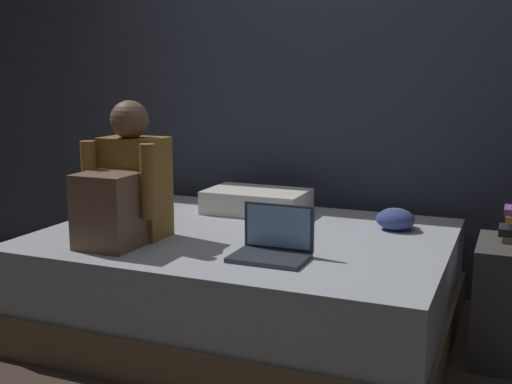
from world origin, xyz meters
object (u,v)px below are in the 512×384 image
object	(u,v)px
laptop	(273,245)
clothes_pile	(395,219)
bed	(246,282)
person_sitting	(125,188)
pillow	(257,201)

from	to	relation	value
laptop	clothes_pile	distance (m)	0.82
clothes_pile	laptop	bearing A→B (deg)	-118.51
bed	laptop	world-z (taller)	laptop
person_sitting	clothes_pile	distance (m)	1.35
laptop	clothes_pile	world-z (taller)	laptop
laptop	pillow	world-z (taller)	laptop
person_sitting	laptop	size ratio (longest dim) A/B	2.05
pillow	person_sitting	bearing A→B (deg)	-112.84
person_sitting	clothes_pile	world-z (taller)	person_sitting
person_sitting	laptop	xyz separation A→B (m)	(0.74, 0.00, -0.20)
bed	pillow	world-z (taller)	pillow
person_sitting	bed	bearing A→B (deg)	37.13
person_sitting	laptop	distance (m)	0.77
bed	clothes_pile	world-z (taller)	clothes_pile
bed	pillow	bearing A→B (deg)	105.44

